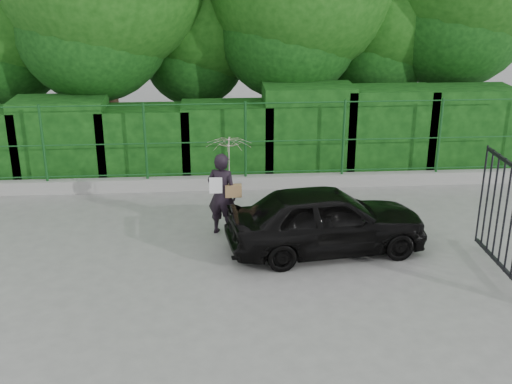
{
  "coord_description": "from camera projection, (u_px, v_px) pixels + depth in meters",
  "views": [
    {
      "loc": [
        -0.38,
        -9.79,
        5.28
      ],
      "look_at": [
        0.42,
        1.3,
        1.1
      ],
      "focal_mm": 45.0,
      "sensor_mm": 36.0,
      "label": 1
    }
  ],
  "objects": [
    {
      "name": "kerb",
      "position": [
        229.0,
        183.0,
        15.18
      ],
      "size": [
        14.0,
        0.25,
        0.3
      ],
      "primitive_type": "cube",
      "color": "#9E9E99",
      "rests_on": "ground"
    },
    {
      "name": "ground",
      "position": [
        237.0,
        279.0,
        11.03
      ],
      "size": [
        80.0,
        80.0,
        0.0
      ],
      "primitive_type": "plane",
      "color": "gray"
    },
    {
      "name": "woman",
      "position": [
        226.0,
        172.0,
        12.41
      ],
      "size": [
        0.96,
        0.91,
        1.97
      ],
      "color": "black",
      "rests_on": "ground"
    },
    {
      "name": "hedge",
      "position": [
        238.0,
        136.0,
        15.83
      ],
      "size": [
        14.2,
        1.2,
        2.25
      ],
      "color": "black",
      "rests_on": "ground"
    },
    {
      "name": "fence",
      "position": [
        238.0,
        140.0,
        14.82
      ],
      "size": [
        14.13,
        0.06,
        1.8
      ],
      "color": "#14481B",
      "rests_on": "kerb"
    },
    {
      "name": "car",
      "position": [
        326.0,
        219.0,
        11.87
      ],
      "size": [
        3.85,
        1.94,
        1.26
      ],
      "primitive_type": "imported",
      "rotation": [
        0.0,
        0.0,
        1.7
      ],
      "color": "black",
      "rests_on": "ground"
    }
  ]
}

